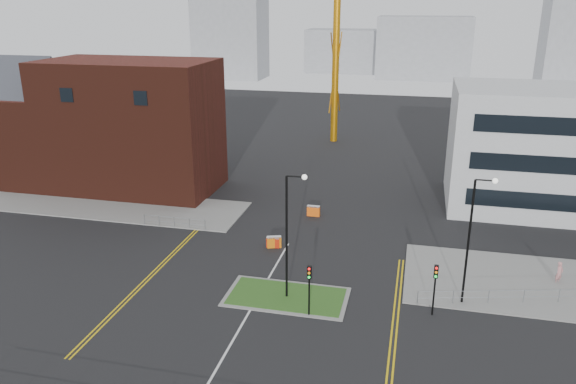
% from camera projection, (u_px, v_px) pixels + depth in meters
% --- Properties ---
extents(ground, '(200.00, 200.00, 0.00)m').
position_uv_depth(ground, '(222.00, 360.00, 32.72)').
color(ground, black).
rests_on(ground, ground).
extents(pavement_left, '(28.00, 8.00, 0.12)m').
position_uv_depth(pavement_left, '(109.00, 205.00, 57.31)').
color(pavement_left, slate).
rests_on(pavement_left, ground).
extents(pavement_right, '(24.00, 10.00, 0.12)m').
position_uv_depth(pavement_right, '(573.00, 288.00, 40.81)').
color(pavement_right, slate).
rests_on(pavement_right, ground).
extents(island_kerb, '(8.60, 4.60, 0.08)m').
position_uv_depth(island_kerb, '(287.00, 297.00, 39.64)').
color(island_kerb, slate).
rests_on(island_kerb, ground).
extents(grass_island, '(8.00, 4.00, 0.12)m').
position_uv_depth(grass_island, '(287.00, 297.00, 39.63)').
color(grass_island, '#22511B').
rests_on(grass_island, ground).
extents(brick_building, '(24.20, 10.07, 14.24)m').
position_uv_depth(brick_building, '(107.00, 126.00, 61.28)').
color(brick_building, '#411910').
rests_on(brick_building, ground).
extents(streetlamp_island, '(1.46, 0.36, 9.18)m').
position_uv_depth(streetlamp_island, '(290.00, 227.00, 37.85)').
color(streetlamp_island, black).
rests_on(streetlamp_island, ground).
extents(streetlamp_right_near, '(1.46, 0.36, 9.18)m').
position_uv_depth(streetlamp_right_near, '(473.00, 231.00, 37.09)').
color(streetlamp_right_near, black).
rests_on(streetlamp_right_near, ground).
extents(traffic_light_island, '(0.28, 0.33, 3.65)m').
position_uv_depth(traffic_light_island, '(309.00, 281.00, 36.53)').
color(traffic_light_island, black).
rests_on(traffic_light_island, ground).
extents(traffic_light_right, '(0.28, 0.33, 3.65)m').
position_uv_depth(traffic_light_right, '(435.00, 280.00, 36.63)').
color(traffic_light_right, black).
rests_on(traffic_light_right, ground).
extents(railing_left, '(6.05, 0.05, 1.10)m').
position_uv_depth(railing_left, '(174.00, 221.00, 51.45)').
color(railing_left, gray).
rests_on(railing_left, ground).
extents(railing_right, '(19.05, 5.05, 1.10)m').
position_uv_depth(railing_right, '(559.00, 293.00, 38.60)').
color(railing_right, gray).
rests_on(railing_right, ground).
extents(centre_line, '(0.15, 30.00, 0.01)m').
position_uv_depth(centre_line, '(233.00, 341.00, 34.56)').
color(centre_line, silver).
rests_on(centre_line, ground).
extents(yellow_left_a, '(0.12, 24.00, 0.01)m').
position_uv_depth(yellow_left_a, '(156.00, 269.00, 43.89)').
color(yellow_left_a, gold).
rests_on(yellow_left_a, ground).
extents(yellow_left_b, '(0.12, 24.00, 0.01)m').
position_uv_depth(yellow_left_b, '(160.00, 269.00, 43.82)').
color(yellow_left_b, gold).
rests_on(yellow_left_b, ground).
extents(yellow_right_a, '(0.12, 20.00, 0.01)m').
position_uv_depth(yellow_right_a, '(392.00, 326.00, 36.18)').
color(yellow_right_a, gold).
rests_on(yellow_right_a, ground).
extents(yellow_right_b, '(0.12, 20.00, 0.01)m').
position_uv_depth(yellow_right_b, '(397.00, 326.00, 36.12)').
color(yellow_right_b, gold).
rests_on(yellow_right_b, ground).
extents(skyline_a, '(18.00, 12.00, 22.00)m').
position_uv_depth(skyline_a, '(230.00, 36.00, 148.34)').
color(skyline_a, gray).
rests_on(skyline_a, ground).
extents(skyline_b, '(24.00, 12.00, 16.00)m').
position_uv_depth(skyline_b, '(423.00, 48.00, 147.65)').
color(skyline_b, gray).
rests_on(skyline_b, ground).
extents(skyline_c, '(14.00, 12.00, 28.00)m').
position_uv_depth(skyline_c, '(576.00, 26.00, 133.49)').
color(skyline_c, gray).
rests_on(skyline_c, ground).
extents(skyline_d, '(30.00, 12.00, 12.00)m').
position_uv_depth(skyline_d, '(359.00, 51.00, 161.42)').
color(skyline_d, gray).
rests_on(skyline_d, ground).
extents(pedestrian, '(0.75, 0.74, 1.74)m').
position_uv_depth(pedestrian, '(559.00, 273.00, 41.32)').
color(pedestrian, tan).
rests_on(pedestrian, ground).
extents(barrier_left, '(1.13, 0.43, 0.93)m').
position_uv_depth(barrier_left, '(273.00, 242.00, 47.53)').
color(barrier_left, red).
rests_on(barrier_left, ground).
extents(barrier_mid, '(1.23, 0.41, 1.04)m').
position_uv_depth(barrier_mid, '(313.00, 210.00, 54.45)').
color(barrier_mid, '#FC5D0E').
rests_on(barrier_mid, ground).
extents(barrier_right, '(1.26, 0.76, 1.00)m').
position_uv_depth(barrier_right, '(274.00, 241.00, 47.50)').
color(barrier_right, orange).
rests_on(barrier_right, ground).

